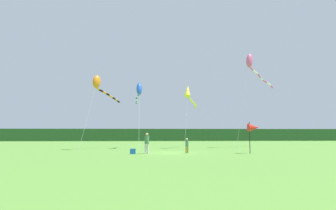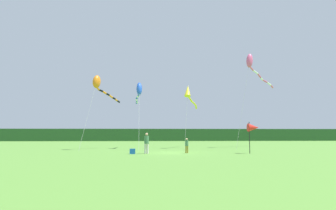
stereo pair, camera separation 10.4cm
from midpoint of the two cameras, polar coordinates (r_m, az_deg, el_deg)
The scene contains 10 objects.
ground_plane at distance 25.91m, azimuth 0.75°, elevation -9.12°, with size 120.00×120.00×0.00m, color #5B9338.
distant_treeline at distance 70.81m, azimuth -2.09°, elevation -5.74°, with size 108.00×3.30×2.82m, color #234C23.
person_adult at distance 24.65m, azimuth -4.20°, elevation -7.09°, with size 0.37×0.37×1.69m.
person_child at distance 25.36m, azimuth 3.54°, elevation -7.60°, with size 0.28×0.28×1.26m.
cooler_box at distance 24.34m, azimuth -6.89°, elevation -8.81°, with size 0.44×0.32×0.43m, color #1959B2.
banner_flag_pole at distance 25.73m, azimuth 15.94°, elevation -4.22°, with size 0.90×0.70×2.60m.
kite_orange at distance 31.96m, azimuth -13.23°, elevation 3.92°, with size 3.13×6.69×7.77m.
kite_rainbow at distance 37.77m, azimuth 15.73°, elevation 7.47°, with size 7.29×6.91×11.29m.
kite_blue at distance 33.37m, azimuth -5.69°, elevation 2.78°, with size 0.86×7.58×7.46m.
kite_yellow at distance 34.30m, azimuth 3.92°, elevation 2.25°, with size 2.35×6.30×7.27m.
Camera 1 is at (-2.06, -25.78, 1.59)m, focal length 31.81 mm.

